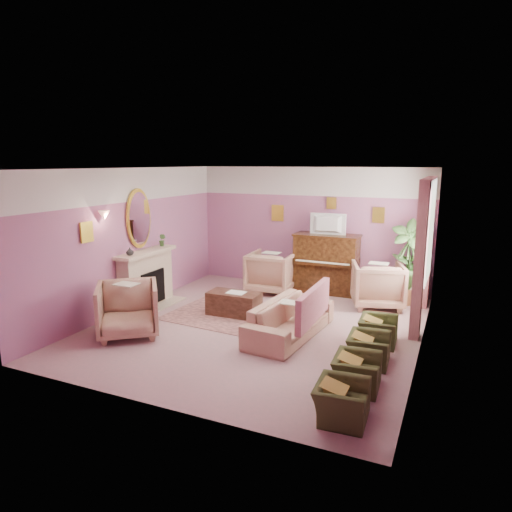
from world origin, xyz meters
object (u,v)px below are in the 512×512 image
at_px(sofa, 290,312).
at_px(floral_armchair_right, 378,282).
at_px(coffee_table, 234,304).
at_px(television, 327,223).
at_px(olive_chair_b, 357,367).
at_px(side_table, 410,286).
at_px(olive_chair_d, 378,326).
at_px(piano, 326,264).
at_px(floral_armchair_front, 128,307).
at_px(olive_chair_a, 342,395).
at_px(floral_armchair_left, 271,270).
at_px(olive_chair_c, 369,344).

relative_size(sofa, floral_armchair_right, 2.02).
distance_m(coffee_table, sofa, 1.49).
distance_m(television, olive_chair_b, 4.65).
bearing_deg(olive_chair_b, floral_armchair_right, 95.50).
bearing_deg(side_table, olive_chair_d, -95.22).
bearing_deg(sofa, floral_armchair_right, 64.41).
xyz_separation_m(piano, floral_armchair_front, (-2.34, -3.96, -0.14)).
bearing_deg(floral_armchair_front, television, 59.11).
distance_m(olive_chair_a, olive_chair_d, 2.46).
xyz_separation_m(television, olive_chair_d, (1.60, -2.53, -1.31)).
bearing_deg(television, side_table, 0.31).
xyz_separation_m(floral_armchair_right, olive_chair_b, (0.35, -3.61, -0.22)).
xyz_separation_m(floral_armchair_left, olive_chair_d, (2.73, -2.10, -0.22)).
xyz_separation_m(floral_armchair_left, olive_chair_a, (2.73, -4.56, -0.22)).
height_order(olive_chair_b, side_table, side_table).
xyz_separation_m(olive_chair_a, olive_chair_c, (0.00, 1.64, 0.00)).
bearing_deg(floral_armchair_right, floral_armchair_front, -136.95).
bearing_deg(floral_armchair_front, side_table, 43.26).
height_order(television, sofa, television).
bearing_deg(sofa, olive_chair_a, -57.04).
height_order(piano, sofa, piano).
bearing_deg(olive_chair_c, floral_armchair_right, 97.10).
height_order(piano, coffee_table, piano).
distance_m(television, floral_armchair_right, 1.75).
bearing_deg(olive_chair_b, sofa, 136.04).
height_order(floral_armchair_front, olive_chair_b, floral_armchair_front).
bearing_deg(olive_chair_d, floral_armchair_right, 100.02).
xyz_separation_m(sofa, floral_armchair_left, (-1.32, 2.37, 0.09)).
bearing_deg(piano, television, -90.00).
bearing_deg(olive_chair_a, piano, 107.58).
distance_m(television, floral_armchair_front, 4.69).
bearing_deg(coffee_table, floral_armchair_left, 88.62).
bearing_deg(olive_chair_a, sofa, 122.96).
relative_size(floral_armchair_right, floral_armchair_front, 1.00).
height_order(piano, side_table, piano).
height_order(floral_armchair_left, olive_chair_c, floral_armchair_left).
relative_size(coffee_table, side_table, 1.43).
height_order(piano, floral_armchair_front, piano).
distance_m(piano, olive_chair_a, 5.30).
bearing_deg(floral_armchair_left, piano, 22.86).
bearing_deg(floral_armchair_right, olive_chair_d, -79.98).
distance_m(coffee_table, olive_chair_c, 2.99).
xyz_separation_m(floral_armchair_left, olive_chair_b, (2.73, -3.74, -0.22)).
bearing_deg(olive_chair_d, sofa, -169.16).
relative_size(television, olive_chair_a, 1.19).
bearing_deg(floral_armchair_right, coffee_table, -145.51).
distance_m(sofa, floral_armchair_left, 2.71).
relative_size(floral_armchair_left, side_table, 1.45).
bearing_deg(olive_chair_a, television, 107.74).
height_order(coffee_table, floral_armchair_front, floral_armchair_front).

